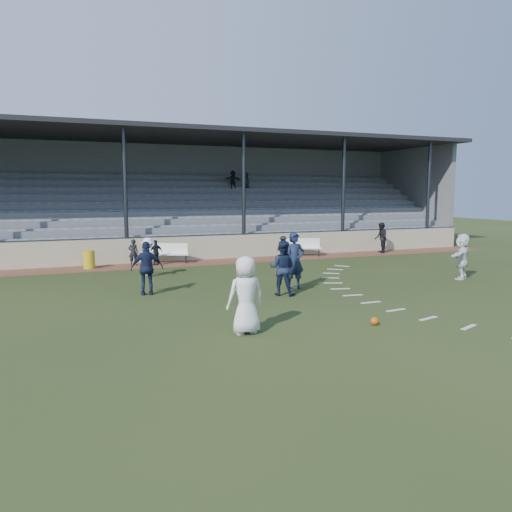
{
  "coord_description": "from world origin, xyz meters",
  "views": [
    {
      "loc": [
        -6.15,
        -12.75,
        3.41
      ],
      "look_at": [
        0.0,
        2.5,
        1.3
      ],
      "focal_mm": 35.0,
      "sensor_mm": 36.0,
      "label": 1
    }
  ],
  "objects_px": {
    "bench_right": "(302,246)",
    "official": "(381,238)",
    "trash_bin": "(89,259)",
    "player_white_lead": "(246,295)",
    "football": "(374,321)",
    "player_navy_lead": "(295,261)",
    "bench_left": "(168,251)"
  },
  "relations": [
    {
      "from": "trash_bin",
      "to": "player_white_lead",
      "type": "height_order",
      "value": "player_white_lead"
    },
    {
      "from": "trash_bin",
      "to": "football",
      "type": "height_order",
      "value": "trash_bin"
    },
    {
      "from": "bench_left",
      "to": "official",
      "type": "relative_size",
      "value": 1.16
    },
    {
      "from": "trash_bin",
      "to": "football",
      "type": "distance_m",
      "value": 14.17
    },
    {
      "from": "bench_right",
      "to": "player_navy_lead",
      "type": "bearing_deg",
      "value": -99.66
    },
    {
      "from": "trash_bin",
      "to": "player_white_lead",
      "type": "xyz_separation_m",
      "value": [
        2.85,
        -12.2,
        0.52
      ]
    },
    {
      "from": "football",
      "to": "bench_right",
      "type": "bearing_deg",
      "value": 70.54
    },
    {
      "from": "bench_left",
      "to": "player_white_lead",
      "type": "xyz_separation_m",
      "value": [
        -0.79,
        -12.67,
        0.36
      ]
    },
    {
      "from": "football",
      "to": "official",
      "type": "relative_size",
      "value": 0.12
    },
    {
      "from": "player_navy_lead",
      "to": "official",
      "type": "relative_size",
      "value": 1.17
    },
    {
      "from": "bench_right",
      "to": "official",
      "type": "distance_m",
      "value": 4.8
    },
    {
      "from": "trash_bin",
      "to": "official",
      "type": "relative_size",
      "value": 0.48
    },
    {
      "from": "bench_right",
      "to": "trash_bin",
      "type": "distance_m",
      "value": 10.84
    },
    {
      "from": "trash_bin",
      "to": "official",
      "type": "distance_m",
      "value": 15.62
    },
    {
      "from": "bench_right",
      "to": "player_navy_lead",
      "type": "xyz_separation_m",
      "value": [
        -4.36,
        -7.92,
        0.42
      ]
    },
    {
      "from": "player_navy_lead",
      "to": "player_white_lead",
      "type": "bearing_deg",
      "value": -127.63
    },
    {
      "from": "football",
      "to": "bench_left",
      "type": "bearing_deg",
      "value": 100.97
    },
    {
      "from": "player_white_lead",
      "to": "football",
      "type": "bearing_deg",
      "value": 168.27
    },
    {
      "from": "bench_right",
      "to": "football",
      "type": "relative_size",
      "value": 9.58
    },
    {
      "from": "player_white_lead",
      "to": "official",
      "type": "height_order",
      "value": "player_white_lead"
    },
    {
      "from": "player_white_lead",
      "to": "bench_left",
      "type": "bearing_deg",
      "value": -96.03
    },
    {
      "from": "football",
      "to": "player_navy_lead",
      "type": "bearing_deg",
      "value": 87.0
    },
    {
      "from": "bench_left",
      "to": "bench_right",
      "type": "bearing_deg",
      "value": 23.49
    },
    {
      "from": "player_white_lead",
      "to": "player_navy_lead",
      "type": "bearing_deg",
      "value": -130.4
    },
    {
      "from": "player_navy_lead",
      "to": "official",
      "type": "distance_m",
      "value": 11.85
    },
    {
      "from": "player_white_lead",
      "to": "player_navy_lead",
      "type": "height_order",
      "value": "player_navy_lead"
    },
    {
      "from": "trash_bin",
      "to": "player_white_lead",
      "type": "distance_m",
      "value": 12.54
    },
    {
      "from": "football",
      "to": "player_white_lead",
      "type": "relative_size",
      "value": 0.11
    },
    {
      "from": "bench_right",
      "to": "official",
      "type": "xyz_separation_m",
      "value": [
        4.78,
        -0.37,
        0.29
      ]
    },
    {
      "from": "bench_right",
      "to": "official",
      "type": "bearing_deg",
      "value": 14.76
    },
    {
      "from": "football",
      "to": "player_white_lead",
      "type": "distance_m",
      "value": 3.49
    },
    {
      "from": "football",
      "to": "player_navy_lead",
      "type": "xyz_separation_m",
      "value": [
        0.27,
        5.19,
        0.9
      ]
    }
  ]
}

